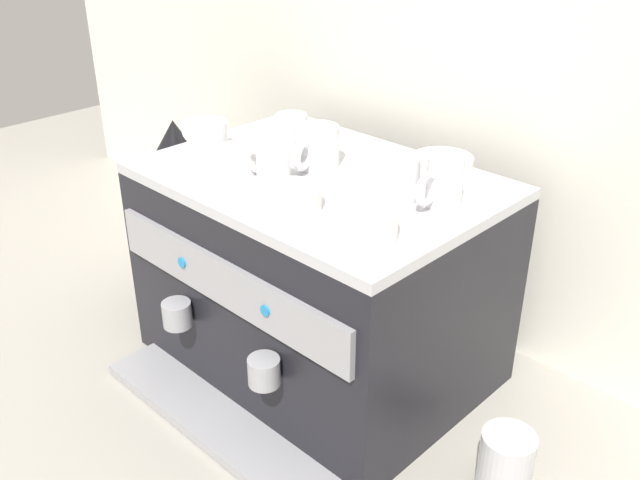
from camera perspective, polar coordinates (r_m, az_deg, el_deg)
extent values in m
plane|color=#9E998E|center=(1.55, 0.00, -9.53)|extent=(4.00, 4.00, 0.00)
cube|color=silver|center=(1.53, 9.10, 14.40)|extent=(2.80, 0.03, 1.19)
cube|color=black|center=(1.43, 0.00, -3.05)|extent=(0.66, 0.47, 0.41)
cube|color=#B7B7BC|center=(1.34, 0.00, 4.84)|extent=(0.66, 0.47, 0.02)
cube|color=#939399|center=(1.25, -7.67, -3.49)|extent=(0.60, 0.01, 0.09)
cylinder|color=#1E7AB7|center=(1.33, -11.00, -1.78)|extent=(0.02, 0.01, 0.02)
cylinder|color=#1E7AB7|center=(1.17, -4.41, -5.66)|extent=(0.02, 0.01, 0.02)
cube|color=#939399|center=(1.40, -8.38, -14.06)|extent=(0.56, 0.12, 0.02)
cylinder|color=#939399|center=(1.39, -11.40, -5.84)|extent=(0.06, 0.06, 0.05)
cylinder|color=#939399|center=(1.22, -4.51, -10.46)|extent=(0.06, 0.06, 0.05)
cylinder|color=white|center=(1.46, -9.03, 8.19)|extent=(0.08, 0.08, 0.06)
torus|color=white|center=(1.50, -10.37, 8.59)|extent=(0.05, 0.02, 0.05)
cylinder|color=white|center=(1.23, 6.51, 4.92)|extent=(0.06, 0.06, 0.08)
torus|color=white|center=(1.27, 6.84, 5.67)|extent=(0.04, 0.05, 0.05)
cylinder|color=white|center=(1.29, -3.78, 5.95)|extent=(0.06, 0.06, 0.06)
torus|color=white|center=(1.32, -5.14, 6.35)|extent=(0.05, 0.02, 0.05)
cylinder|color=white|center=(1.21, 9.97, 4.61)|extent=(0.06, 0.06, 0.08)
torus|color=white|center=(1.18, 8.60, 4.05)|extent=(0.01, 0.06, 0.06)
cylinder|color=white|center=(1.36, -0.24, 7.53)|extent=(0.08, 0.08, 0.08)
torus|color=white|center=(1.32, -1.40, 6.80)|extent=(0.03, 0.06, 0.06)
cylinder|color=white|center=(1.47, -2.32, 8.80)|extent=(0.07, 0.07, 0.07)
torus|color=white|center=(1.51, -2.51, 9.33)|extent=(0.05, 0.04, 0.05)
cylinder|color=white|center=(1.19, -2.44, 3.35)|extent=(0.11, 0.11, 0.04)
cylinder|color=white|center=(1.20, -2.43, 2.73)|extent=(0.06, 0.06, 0.01)
cylinder|color=white|center=(1.37, -6.31, 6.63)|extent=(0.09, 0.09, 0.04)
cylinder|color=white|center=(1.38, -6.27, 6.06)|extent=(0.05, 0.05, 0.01)
cylinder|color=white|center=(1.10, 3.28, 1.26)|extent=(0.11, 0.11, 0.04)
cylinder|color=white|center=(1.10, 3.26, 0.49)|extent=(0.06, 0.06, 0.01)
cylinder|color=white|center=(1.32, 9.77, 5.71)|extent=(0.11, 0.11, 0.04)
cylinder|color=white|center=(1.33, 9.71, 5.04)|extent=(0.06, 0.06, 0.01)
cylinder|color=#333338|center=(1.78, -11.01, 1.16)|extent=(0.15, 0.15, 0.32)
cone|color=black|center=(1.69, -11.65, 7.63)|extent=(0.13, 0.13, 0.11)
cylinder|color=#B7B7BC|center=(1.28, 14.67, -16.91)|extent=(0.09, 0.09, 0.12)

